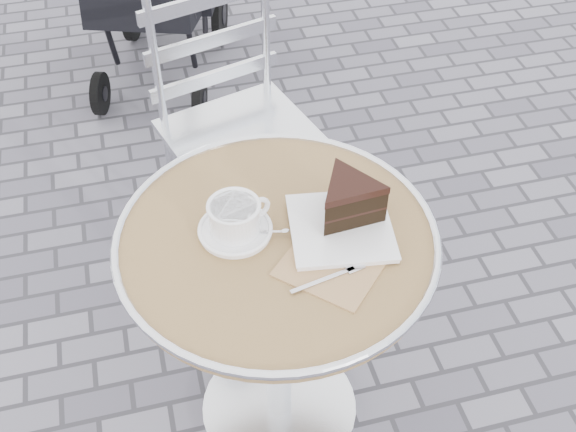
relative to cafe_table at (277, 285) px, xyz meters
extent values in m
plane|color=slate|center=(0.00, 0.00, -0.57)|extent=(80.00, 80.00, 0.00)
cylinder|color=silver|center=(0.00, 0.00, -0.55)|extent=(0.44, 0.44, 0.03)
cylinder|color=silver|center=(0.00, 0.00, -0.20)|extent=(0.07, 0.07, 0.67)
cylinder|color=tan|center=(0.00, 0.00, 0.15)|extent=(0.70, 0.70, 0.03)
torus|color=silver|center=(0.00, 0.00, 0.16)|extent=(0.72, 0.72, 0.02)
cylinder|color=white|center=(-0.08, 0.04, 0.17)|extent=(0.16, 0.16, 0.01)
cylinder|color=white|center=(-0.08, 0.04, 0.21)|extent=(0.14, 0.14, 0.07)
torus|color=white|center=(-0.03, 0.05, 0.21)|extent=(0.06, 0.03, 0.06)
cylinder|color=#D4B68D|center=(-0.08, 0.04, 0.24)|extent=(0.10, 0.10, 0.01)
cube|color=#A77D5C|center=(0.10, -0.10, 0.17)|extent=(0.28, 0.28, 0.00)
cube|color=white|center=(0.14, -0.02, 0.17)|extent=(0.25, 0.25, 0.01)
cylinder|color=silver|center=(-0.07, 0.42, -0.33)|extent=(0.03, 0.03, 0.48)
cylinder|color=silver|center=(0.28, 0.52, -0.33)|extent=(0.03, 0.03, 0.48)
cylinder|color=silver|center=(-0.17, 0.77, -0.33)|extent=(0.03, 0.03, 0.48)
cylinder|color=silver|center=(0.18, 0.87, -0.33)|extent=(0.03, 0.03, 0.48)
cube|color=silver|center=(0.05, 0.64, -0.07)|extent=(0.53, 0.53, 0.02)
cylinder|color=black|center=(-0.39, 1.59, -0.48)|extent=(0.09, 0.18, 0.18)
cylinder|color=black|center=(0.02, 1.45, -0.48)|extent=(0.09, 0.18, 0.18)
cylinder|color=black|center=(-0.19, 2.16, -0.43)|extent=(0.13, 0.28, 0.28)
cylinder|color=black|center=(0.21, 2.02, -0.43)|extent=(0.13, 0.28, 0.28)
camera|label=1|loc=(-0.25, -1.05, 1.31)|focal=45.00mm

